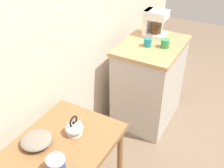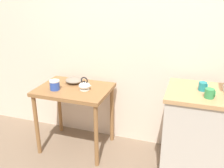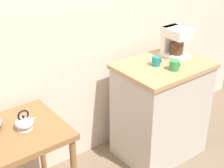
{
  "view_description": "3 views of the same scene",
  "coord_description": "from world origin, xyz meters",
  "px_view_note": "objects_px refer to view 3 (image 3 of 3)",
  "views": [
    {
      "loc": [
        -1.53,
        -0.83,
        2.02
      ],
      "look_at": [
        -0.07,
        -0.02,
        0.91
      ],
      "focal_mm": 43.42,
      "sensor_mm": 36.0,
      "label": 1
    },
    {
      "loc": [
        0.57,
        -2.26,
        1.78
      ],
      "look_at": [
        -0.18,
        -0.0,
        0.86
      ],
      "focal_mm": 40.84,
      "sensor_mm": 36.0,
      "label": 2
    },
    {
      "loc": [
        -1.17,
        -1.81,
        2.03
      ],
      "look_at": [
        0.21,
        0.01,
        0.87
      ],
      "focal_mm": 54.38,
      "sensor_mm": 36.0,
      "label": 3
    }
  ],
  "objects_px": {
    "mug_tall_green": "(175,65)",
    "mug_dark_teal": "(156,61)",
    "coffee_maker": "(175,41)",
    "teakettle": "(25,123)"
  },
  "relations": [
    {
      "from": "mug_tall_green",
      "to": "mug_dark_teal",
      "type": "distance_m",
      "value": 0.16
    },
    {
      "from": "coffee_maker",
      "to": "teakettle",
      "type": "bearing_deg",
      "value": -178.47
    },
    {
      "from": "teakettle",
      "to": "coffee_maker",
      "type": "distance_m",
      "value": 1.46
    },
    {
      "from": "mug_dark_teal",
      "to": "teakettle",
      "type": "bearing_deg",
      "value": 179.04
    },
    {
      "from": "coffee_maker",
      "to": "mug_tall_green",
      "type": "distance_m",
      "value": 0.32
    },
    {
      "from": "teakettle",
      "to": "mug_tall_green",
      "type": "height_order",
      "value": "mug_tall_green"
    },
    {
      "from": "coffee_maker",
      "to": "mug_tall_green",
      "type": "height_order",
      "value": "coffee_maker"
    },
    {
      "from": "mug_tall_green",
      "to": "mug_dark_teal",
      "type": "height_order",
      "value": "mug_tall_green"
    },
    {
      "from": "teakettle",
      "to": "coffee_maker",
      "type": "xyz_separation_m",
      "value": [
        1.44,
        0.04,
        0.25
      ]
    },
    {
      "from": "coffee_maker",
      "to": "mug_dark_teal",
      "type": "relative_size",
      "value": 3.27
    }
  ]
}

